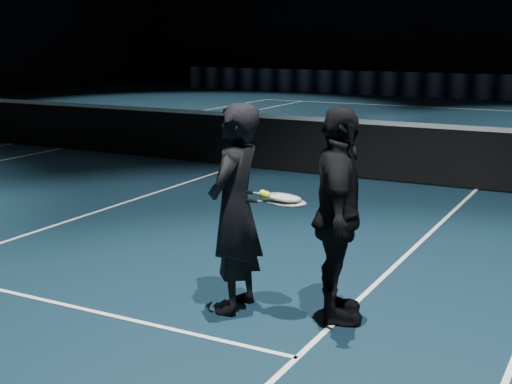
% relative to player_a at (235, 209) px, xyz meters
% --- Properties ---
extents(floor, '(36.00, 36.00, 0.00)m').
position_rel_player_a_xyz_m(floor, '(-3.25, 5.78, -0.87)').
color(floor, black).
rests_on(floor, ground).
extents(court_lines, '(10.98, 23.78, 0.01)m').
position_rel_player_a_xyz_m(court_lines, '(-3.25, 5.78, -0.86)').
color(court_lines, white).
rests_on(court_lines, floor).
extents(net_mesh, '(12.80, 0.02, 0.86)m').
position_rel_player_a_xyz_m(net_mesh, '(-3.25, 5.78, -0.42)').
color(net_mesh, black).
rests_on(net_mesh, floor).
extents(net_tape, '(12.80, 0.03, 0.07)m').
position_rel_player_a_xyz_m(net_tape, '(-3.25, 5.78, 0.05)').
color(net_tape, white).
rests_on(net_tape, net_mesh).
extents(sponsor_backdrop, '(22.00, 0.15, 0.90)m').
position_rel_player_a_xyz_m(sponsor_backdrop, '(-3.25, 21.28, -0.42)').
color(sponsor_backdrop, black).
rests_on(sponsor_backdrop, floor).
extents(player_a, '(0.47, 0.67, 1.73)m').
position_rel_player_a_xyz_m(player_a, '(0.00, 0.00, 0.00)').
color(player_a, black).
rests_on(player_a, floor).
extents(player_b, '(0.79, 1.10, 1.73)m').
position_rel_player_a_xyz_m(player_b, '(0.83, 0.18, 0.00)').
color(player_b, black).
rests_on(player_b, floor).
extents(racket_lower, '(0.71, 0.36, 0.03)m').
position_rel_player_a_xyz_m(racket_lower, '(0.44, 0.10, 0.08)').
color(racket_lower, black).
rests_on(racket_lower, player_a).
extents(racket_upper, '(0.71, 0.40, 0.10)m').
position_rel_player_a_xyz_m(racket_upper, '(0.38, 0.13, 0.11)').
color(racket_upper, black).
rests_on(racket_upper, player_b).
extents(tennis_balls, '(0.12, 0.10, 0.12)m').
position_rel_player_a_xyz_m(tennis_balls, '(0.25, 0.06, 0.15)').
color(tennis_balls, gold).
rests_on(tennis_balls, racket_upper).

